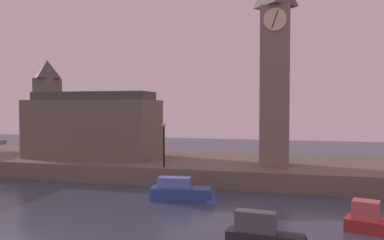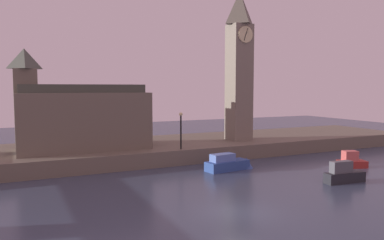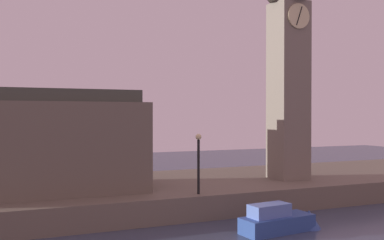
{
  "view_description": "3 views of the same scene",
  "coord_description": "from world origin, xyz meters",
  "views": [
    {
      "loc": [
        12.44,
        -14.4,
        6.43
      ],
      "look_at": [
        4.56,
        16.98,
        5.28
      ],
      "focal_mm": 35.38,
      "sensor_mm": 36.0,
      "label": 1
    },
    {
      "loc": [
        -12.21,
        -19.11,
        7.56
      ],
      "look_at": [
        5.21,
        17.5,
        4.08
      ],
      "focal_mm": 35.5,
      "sensor_mm": 36.0,
      "label": 2
    },
    {
      "loc": [
        -7.62,
        -9.14,
        6.29
      ],
      "look_at": [
        2.13,
        14.42,
        5.98
      ],
      "focal_mm": 40.5,
      "sensor_mm": 36.0,
      "label": 3
    }
  ],
  "objects": [
    {
      "name": "streetlamp",
      "position": [
        2.73,
        14.82,
        3.79
      ],
      "size": [
        0.36,
        0.36,
        3.64
      ],
      "color": "black",
      "rests_on": "far_embankment"
    },
    {
      "name": "boat_tour_blue",
      "position": [
        5.79,
        10.45,
        0.58
      ],
      "size": [
        4.97,
        1.99,
        1.59
      ],
      "color": "#2D4C93",
      "rests_on": "ground"
    },
    {
      "name": "parliament_hall",
      "position": [
        -6.33,
        19.09,
        4.69
      ],
      "size": [
        12.4,
        5.92,
        9.63
      ],
      "color": "#6B6051",
      "rests_on": "far_embankment"
    },
    {
      "name": "far_embankment",
      "position": [
        0.0,
        20.0,
        0.75
      ],
      "size": [
        70.0,
        12.0,
        1.5
      ],
      "primitive_type": "cube",
      "color": "#6B6051",
      "rests_on": "ground"
    },
    {
      "name": "clock_tower",
      "position": [
        11.46,
        18.06,
        10.27
      ],
      "size": [
        2.63,
        2.66,
        16.92
      ],
      "color": "slate",
      "rests_on": "far_embankment"
    }
  ]
}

